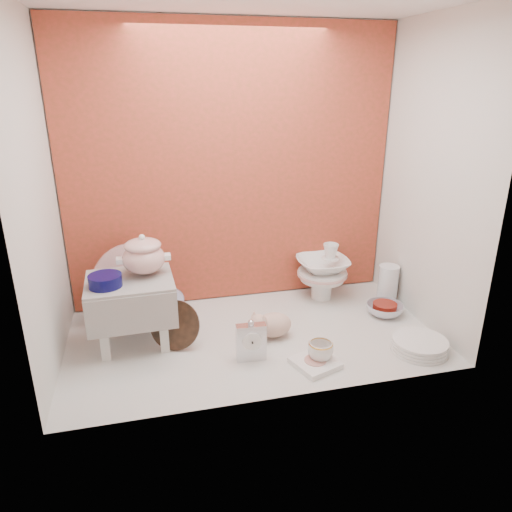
% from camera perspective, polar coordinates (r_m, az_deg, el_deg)
% --- Properties ---
extents(ground, '(1.80, 1.80, 0.00)m').
position_cam_1_polar(ground, '(2.40, -0.36, -9.62)').
color(ground, silver).
rests_on(ground, ground).
extents(niche_shell, '(1.86, 1.03, 1.53)m').
position_cam_1_polar(niche_shell, '(2.27, -1.49, 13.51)').
color(niche_shell, '#C53D31').
rests_on(niche_shell, ground).
extents(step_stool, '(0.41, 0.35, 0.34)m').
position_cam_1_polar(step_stool, '(2.34, -14.63, -6.52)').
color(step_stool, silver).
rests_on(step_stool, ground).
extents(soup_tureen, '(0.31, 0.31, 0.20)m').
position_cam_1_polar(soup_tureen, '(2.28, -13.39, 0.18)').
color(soup_tureen, white).
rests_on(soup_tureen, step_stool).
extents(cobalt_bowl, '(0.16, 0.16, 0.05)m').
position_cam_1_polar(cobalt_bowl, '(2.22, -17.68, -2.84)').
color(cobalt_bowl, '#090943').
rests_on(cobalt_bowl, step_stool).
extents(floral_platter, '(0.41, 0.20, 0.41)m').
position_cam_1_polar(floral_platter, '(2.60, -14.81, -2.95)').
color(floral_platter, white).
rests_on(floral_platter, ground).
extents(blue_white_vase, '(0.32, 0.32, 0.27)m').
position_cam_1_polar(blue_white_vase, '(2.55, -11.51, -4.82)').
color(blue_white_vase, white).
rests_on(blue_white_vase, ground).
extents(lacquer_tray, '(0.26, 0.18, 0.23)m').
position_cam_1_polar(lacquer_tray, '(2.30, -9.75, -8.20)').
color(lacquer_tray, black).
rests_on(lacquer_tray, ground).
extents(mantel_clock, '(0.14, 0.05, 0.20)m').
position_cam_1_polar(mantel_clock, '(2.18, -0.60, -10.11)').
color(mantel_clock, silver).
rests_on(mantel_clock, ground).
extents(plush_pig, '(0.25, 0.18, 0.14)m').
position_cam_1_polar(plush_pig, '(2.37, 2.11, -8.23)').
color(plush_pig, '#CDA490').
rests_on(plush_pig, ground).
extents(teacup_saucer, '(0.24, 0.24, 0.01)m').
position_cam_1_polar(teacup_saucer, '(2.22, 7.69, -12.38)').
color(teacup_saucer, white).
rests_on(teacup_saucer, ground).
extents(gold_rim_teacup, '(0.14, 0.14, 0.09)m').
position_cam_1_polar(gold_rim_teacup, '(2.20, 7.76, -11.26)').
color(gold_rim_teacup, white).
rests_on(gold_rim_teacup, teacup_saucer).
extents(lattice_dish, '(0.23, 0.23, 0.03)m').
position_cam_1_polar(lattice_dish, '(2.19, 7.13, -12.65)').
color(lattice_dish, white).
rests_on(lattice_dish, ground).
extents(dinner_plate_stack, '(0.35, 0.35, 0.06)m').
position_cam_1_polar(dinner_plate_stack, '(2.40, 19.08, -10.08)').
color(dinner_plate_stack, white).
rests_on(dinner_plate_stack, ground).
extents(crystal_bowl, '(0.25, 0.25, 0.06)m').
position_cam_1_polar(crystal_bowl, '(2.69, 15.20, -6.23)').
color(crystal_bowl, silver).
rests_on(crystal_bowl, ground).
extents(clear_glass_vase, '(0.14, 0.14, 0.22)m').
position_cam_1_polar(clear_glass_vase, '(2.80, 15.57, -3.31)').
color(clear_glass_vase, silver).
rests_on(clear_glass_vase, ground).
extents(porcelain_tower, '(0.33, 0.33, 0.33)m').
position_cam_1_polar(porcelain_tower, '(2.76, 7.98, -1.84)').
color(porcelain_tower, white).
rests_on(porcelain_tower, ground).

